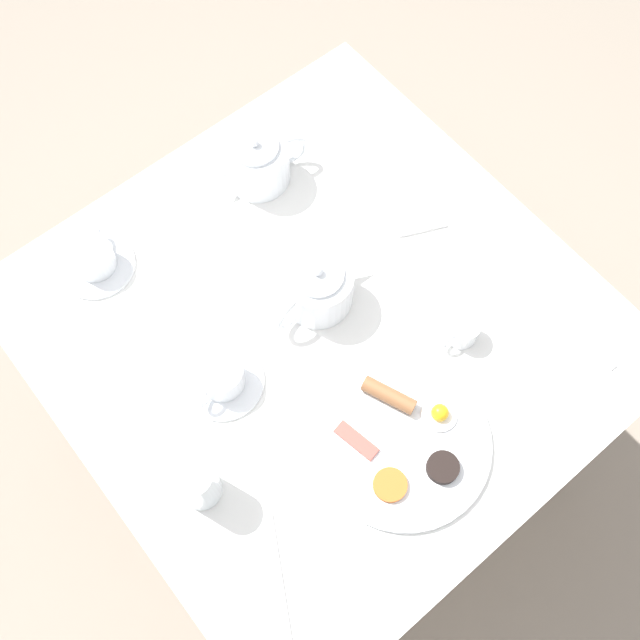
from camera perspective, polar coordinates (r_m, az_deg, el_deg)
name	(u,v)px	position (r m, az deg, el deg)	size (l,w,h in m)	color
ground_plane	(320,430)	(2.06, 0.00, -8.40)	(8.00, 8.00, 0.00)	gray
table	(320,340)	(1.44, 0.00, -1.51)	(0.95, 0.97, 0.73)	white
breakfast_plate	(404,440)	(1.30, 6.39, -9.10)	(0.30, 0.30, 0.04)	white
teapot_near	(318,287)	(1.35, -0.19, 2.52)	(0.21, 0.13, 0.12)	white
teapot_far	(257,162)	(1.49, -4.79, 11.94)	(0.21, 0.13, 0.12)	white
teacup_with_saucer_left	(222,378)	(1.31, -7.51, -4.39)	(0.15, 0.15, 0.06)	white
teacup_with_saucer_right	(93,259)	(1.46, -16.88, 4.49)	(0.15, 0.15, 0.06)	white
water_glass_tall	(197,483)	(1.24, -9.35, -12.15)	(0.07, 0.07, 0.12)	white
creamer_jug	(463,331)	(1.36, 10.80, -0.81)	(0.08, 0.06, 0.05)	white
napkin_folded	(410,197)	(1.51, 6.91, 9.29)	(0.16, 0.19, 0.01)	white
fork_by_plate	(577,332)	(1.44, 18.96, -0.85)	(0.01, 0.18, 0.00)	silver
knife_by_plate	(278,578)	(1.26, -3.23, -19.03)	(0.11, 0.19, 0.00)	silver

